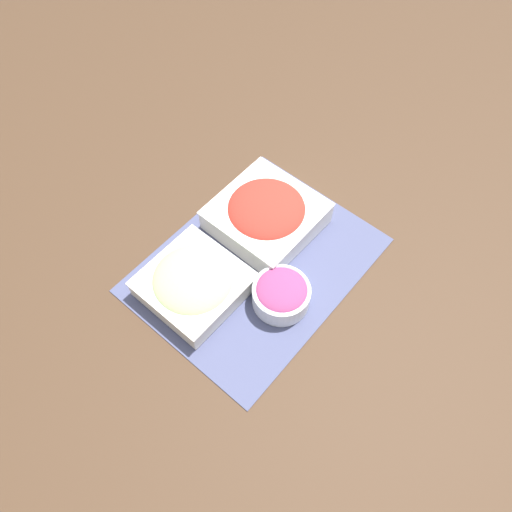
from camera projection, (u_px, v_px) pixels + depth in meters
The scene contains 5 objects.
ground_plane at pixel (256, 265), 1.02m from camera, with size 3.00×3.00×0.00m, color #422D1E.
placemat at pixel (256, 264), 1.01m from camera, with size 0.47×0.36×0.00m.
tomato_bowl at pixel (266, 214), 1.03m from camera, with size 0.20×0.20×0.08m.
cucumber_bowl at pixel (194, 283), 0.95m from camera, with size 0.18×0.18×0.06m.
onion_bowl at pixel (281, 294), 0.94m from camera, with size 0.11×0.11×0.06m.
Camera 1 is at (-0.40, -0.34, 0.87)m, focal length 35.00 mm.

